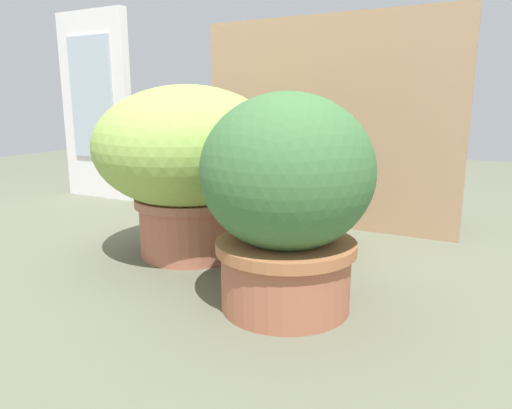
{
  "coord_description": "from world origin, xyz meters",
  "views": [
    {
      "loc": [
        0.69,
        -1.03,
        0.45
      ],
      "look_at": [
        0.12,
        0.03,
        0.18
      ],
      "focal_mm": 32.88,
      "sensor_mm": 36.0,
      "label": 1
    }
  ],
  "objects_px": {
    "cat": "(306,216)",
    "leafy_planter": "(287,197)",
    "grass_planter": "(189,158)",
    "mushroom_ornament_red": "(189,227)"
  },
  "relations": [
    {
      "from": "cat",
      "to": "grass_planter",
      "type": "bearing_deg",
      "value": -157.13
    },
    {
      "from": "leafy_planter",
      "to": "mushroom_ornament_red",
      "type": "bearing_deg",
      "value": 158.24
    },
    {
      "from": "grass_planter",
      "to": "leafy_planter",
      "type": "bearing_deg",
      "value": -27.15
    },
    {
      "from": "leafy_planter",
      "to": "grass_planter",
      "type": "bearing_deg",
      "value": 152.85
    },
    {
      "from": "leafy_planter",
      "to": "cat",
      "type": "bearing_deg",
      "value": 104.93
    },
    {
      "from": "grass_planter",
      "to": "mushroom_ornament_red",
      "type": "height_order",
      "value": "grass_planter"
    },
    {
      "from": "mushroom_ornament_red",
      "to": "cat",
      "type": "bearing_deg",
      "value": 35.17
    },
    {
      "from": "leafy_planter",
      "to": "mushroom_ornament_red",
      "type": "height_order",
      "value": "leafy_planter"
    },
    {
      "from": "grass_planter",
      "to": "leafy_planter",
      "type": "relative_size",
      "value": 1.14
    },
    {
      "from": "cat",
      "to": "leafy_planter",
      "type": "bearing_deg",
      "value": -75.07
    }
  ]
}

